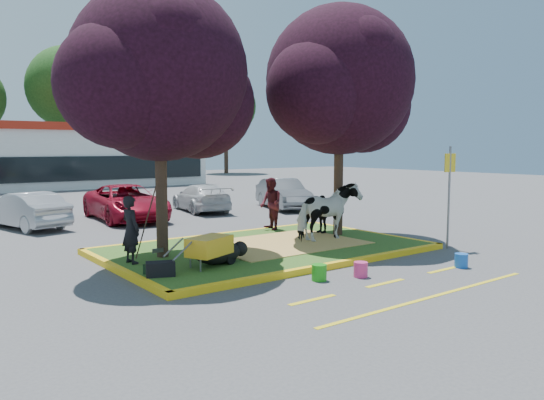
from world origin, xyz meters
TOP-DOWN VIEW (x-y plane):
  - ground at (0.00, 0.00)m, footprint 90.00×90.00m
  - median_island at (0.00, 0.00)m, footprint 8.00×5.00m
  - curb_near at (0.00, -2.58)m, footprint 8.30×0.16m
  - curb_far at (0.00, 2.58)m, footprint 8.30×0.16m
  - curb_left at (-4.08, 0.00)m, footprint 0.16×5.30m
  - curb_right at (4.08, 0.00)m, footprint 0.16×5.30m
  - straw_bedding at (0.60, 0.00)m, footprint 4.20×3.00m
  - tree_purple_left at (-2.78, 0.38)m, footprint 5.06×4.20m
  - tree_purple_right at (2.92, 0.18)m, footprint 5.30×4.40m
  - fire_lane_stripe_a at (-2.00, -4.20)m, footprint 1.10×0.12m
  - fire_lane_stripe_b at (0.00, -4.20)m, footprint 1.10×0.12m
  - fire_lane_stripe_c at (2.00, -4.20)m, footprint 1.10×0.12m
  - fire_lane_long at (0.00, -5.40)m, footprint 6.00×0.10m
  - retail_building at (2.00, 27.98)m, footprint 20.40×8.40m
  - treeline at (1.23, 37.61)m, footprint 46.58×7.80m
  - cow at (1.93, -0.40)m, footprint 1.96×0.91m
  - calf at (-2.14, -1.11)m, footprint 1.33×1.00m
  - handler at (-3.70, 0.14)m, footprint 0.44×0.61m
  - visitor_a at (1.84, 2.19)m, footprint 0.80×0.94m
  - visitor_b at (2.69, 0.68)m, footprint 0.36×0.72m
  - wheelbarrow at (-2.49, -1.33)m, footprint 1.81×0.96m
  - gear_bag_dark at (-3.70, -1.39)m, footprint 0.66×0.51m
  - gear_bag_green at (-3.70, -1.08)m, footprint 0.47×0.38m
  - sign_post at (4.30, -2.70)m, footprint 0.40×0.08m
  - bucket_green at (-0.94, -3.21)m, footprint 0.38×0.38m
  - bucket_pink at (-0.02, -3.52)m, footprint 0.40×0.40m
  - bucket_blue at (2.53, -4.30)m, footprint 0.35×0.35m
  - car_silver at (-4.17, 8.27)m, footprint 2.26×4.04m
  - car_red at (-0.59, 8.23)m, footprint 2.59×5.04m
  - car_white at (3.10, 8.96)m, footprint 2.37×4.33m
  - car_grey at (6.56, 7.53)m, footprint 2.69×4.38m

SIDE VIEW (x-z plane):
  - ground at x=0.00m, z-range 0.00..0.00m
  - fire_lane_stripe_a at x=-2.00m, z-range 0.00..0.01m
  - fire_lane_stripe_b at x=0.00m, z-range 0.00..0.01m
  - fire_lane_stripe_c at x=2.00m, z-range 0.00..0.01m
  - fire_lane_long at x=0.00m, z-range 0.00..0.01m
  - median_island at x=0.00m, z-range 0.00..0.15m
  - curb_near at x=0.00m, z-range 0.00..0.15m
  - curb_far at x=0.00m, z-range 0.00..0.15m
  - curb_left at x=-4.08m, z-range 0.00..0.15m
  - curb_right at x=4.08m, z-range 0.00..0.15m
  - straw_bedding at x=0.60m, z-range 0.15..0.16m
  - bucket_blue at x=2.53m, z-range 0.00..0.33m
  - bucket_pink at x=-0.02m, z-range 0.00..0.33m
  - bucket_green at x=-0.94m, z-range 0.00..0.34m
  - gear_bag_green at x=-3.70m, z-range 0.15..0.37m
  - gear_bag_dark at x=-3.70m, z-range 0.15..0.45m
  - calf at x=-2.14m, z-range 0.15..0.66m
  - car_white at x=3.10m, z-range 0.00..1.19m
  - wheelbarrow at x=-2.49m, z-range 0.28..0.97m
  - car_silver at x=-4.17m, z-range 0.00..1.26m
  - car_red at x=-0.59m, z-range 0.00..1.36m
  - car_grey at x=6.56m, z-range 0.00..1.36m
  - visitor_b at x=2.69m, z-range 0.15..1.33m
  - handler at x=-3.70m, z-range 0.15..1.71m
  - cow at x=1.93m, z-range 0.15..1.80m
  - visitor_a at x=1.84m, z-range 0.15..1.83m
  - sign_post at x=4.30m, z-range 0.36..3.19m
  - retail_building at x=2.00m, z-range 0.05..4.45m
  - tree_purple_left at x=-2.78m, z-range 1.10..7.61m
  - tree_purple_right at x=2.92m, z-range 1.15..7.97m
  - treeline at x=1.23m, z-range 0.42..15.05m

